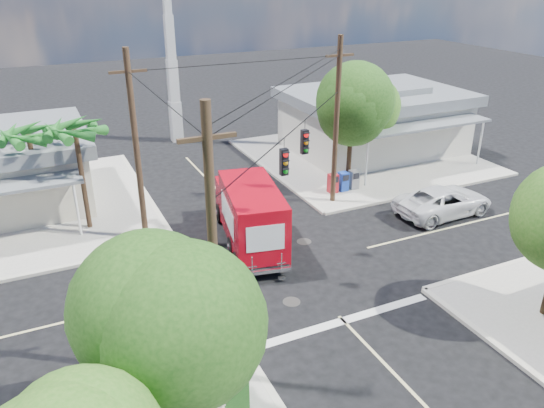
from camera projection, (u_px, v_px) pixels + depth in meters
ground at (291, 267)px, 23.25m from camera, size 120.00×120.00×0.00m
sidewalk_ne at (361, 157)px, 36.40m from camera, size 14.12×14.12×0.14m
sidewalk_nw at (15, 214)px, 28.03m from camera, size 14.12×14.12×0.14m
road_markings at (307, 283)px, 22.03m from camera, size 32.00×32.00×0.01m
building_ne at (374, 119)px, 37.00m from camera, size 11.80×10.20×4.50m
radio_tower at (172, 65)px, 37.66m from camera, size 0.80×0.80×17.00m
tree_sw_front at (174, 323)px, 12.54m from camera, size 3.88×3.78×6.03m
tree_ne_front at (353, 108)px, 29.65m from camera, size 4.21×4.14×6.66m
tree_ne_back at (368, 105)px, 32.71m from camera, size 3.77×3.66×5.82m
palm_nw_front at (75, 132)px, 24.49m from camera, size 3.01×3.08×5.59m
palm_nw_back at (28, 136)px, 25.12m from camera, size 3.01×3.08×5.19m
utility_poles at (242, 160)px, 22.05m from camera, size 12.00×10.68×9.00m
picket_fence at (139, 396)px, 15.34m from camera, size 5.94×0.06×1.00m
vending_boxes at (343, 181)px, 30.59m from camera, size 1.90×0.50×1.10m
delivery_truck at (250, 214)px, 24.52m from camera, size 3.48×7.45×3.11m
parked_car at (444, 201)px, 27.87m from camera, size 5.50×2.70×1.50m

